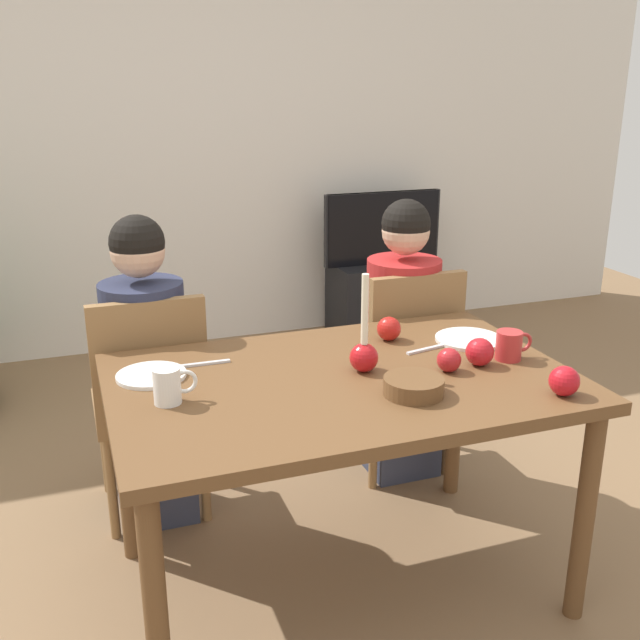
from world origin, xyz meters
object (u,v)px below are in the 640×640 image
object	(u,v)px
dining_table	(342,402)
bowl_walnuts	(414,386)
tv	(383,228)
person_right_child	(401,344)
person_left_child	(148,377)
candle_centerpiece	(364,352)
chair_right	(404,360)
apple_by_right_mug	(480,352)
plate_left	(151,375)
plate_right	(469,339)
chair_left	(150,395)
tv_stand	(381,298)
apple_far_edge	(449,360)
mug_left	(169,385)
apple_by_left_plate	(564,381)
apple_near_candle	(389,329)
mug_right	(510,345)

from	to	relation	value
dining_table	bowl_walnuts	bearing A→B (deg)	-52.90
tv	person_right_child	bearing A→B (deg)	-111.74
person_left_child	candle_centerpiece	size ratio (longest dim) A/B	3.76
chair_right	apple_by_right_mug	bearing A→B (deg)	-96.26
candle_centerpiece	plate_left	bearing A→B (deg)	164.49
plate_right	bowl_walnuts	world-z (taller)	bowl_walnuts
chair_right	plate_left	size ratio (longest dim) A/B	4.24
chair_left	person_left_child	size ratio (longest dim) A/B	0.77
tv	plate_left	xyz separation A→B (m)	(-1.73, -2.11, 0.05)
person_left_child	plate_left	distance (m)	0.49
tv_stand	apple_far_edge	bearing A→B (deg)	-109.76
mug_left	apple_by_right_mug	bearing A→B (deg)	-2.69
plate_left	mug_left	world-z (taller)	mug_left
person_right_child	tv_stand	size ratio (longest dim) A/B	1.83
tv_stand	bowl_walnuts	distance (m)	2.75
bowl_walnuts	person_right_child	bearing A→B (deg)	65.98
plate_left	apple_by_left_plate	xyz separation A→B (m)	(1.10, -0.53, 0.04)
apple_by_right_mug	mug_left	bearing A→B (deg)	177.31
plate_left	apple_far_edge	size ratio (longest dim) A/B	2.80
dining_table	apple_near_candle	world-z (taller)	apple_near_candle
chair_right	tv_stand	world-z (taller)	chair_right
apple_near_candle	person_right_child	bearing A→B (deg)	57.84
plate_left	plate_right	world-z (taller)	same
tv_stand	candle_centerpiece	bearing A→B (deg)	-115.73
apple_near_candle	chair_left	bearing A→B (deg)	155.76
apple_near_candle	bowl_walnuts	bearing A→B (deg)	-105.94
chair_left	mug_left	world-z (taller)	chair_left
candle_centerpiece	dining_table	bearing A→B (deg)	-166.79
tv	mug_left	size ratio (longest dim) A/B	6.35
chair_left	apple_by_right_mug	distance (m)	1.20
chair_right	person_left_child	xyz separation A→B (m)	(-1.03, 0.03, 0.06)
apple_near_candle	plate_left	bearing A→B (deg)	-175.90
tv_stand	person_right_child	bearing A→B (deg)	-111.75
tv_stand	chair_right	bearing A→B (deg)	-111.37
candle_centerpiece	apple_near_candle	xyz separation A→B (m)	(0.19, 0.23, -0.02)
mug_left	apple_by_left_plate	world-z (taller)	mug_left
tv_stand	apple_by_right_mug	bearing A→B (deg)	-107.32
dining_table	apple_by_right_mug	world-z (taller)	apple_by_right_mug
tv	apple_by_left_plate	xyz separation A→B (m)	(-0.63, -2.64, 0.08)
chair_left	plate_right	distance (m)	1.17
mug_right	person_right_child	bearing A→B (deg)	93.91
apple_by_left_plate	plate_left	bearing A→B (deg)	154.01
tv_stand	plate_right	size ratio (longest dim) A/B	2.75
chair_left	person_left_child	distance (m)	0.07
apple_near_candle	apple_far_edge	world-z (taller)	apple_near_candle
mug_left	apple_near_candle	world-z (taller)	mug_left
plate_right	mug_left	world-z (taller)	mug_left
person_right_child	apple_near_candle	distance (m)	0.51
bowl_walnuts	apple_near_candle	xyz separation A→B (m)	(0.13, 0.44, 0.02)
dining_table	apple_by_right_mug	bearing A→B (deg)	-7.55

